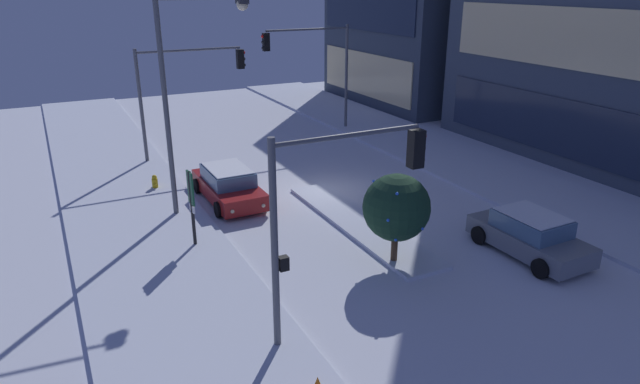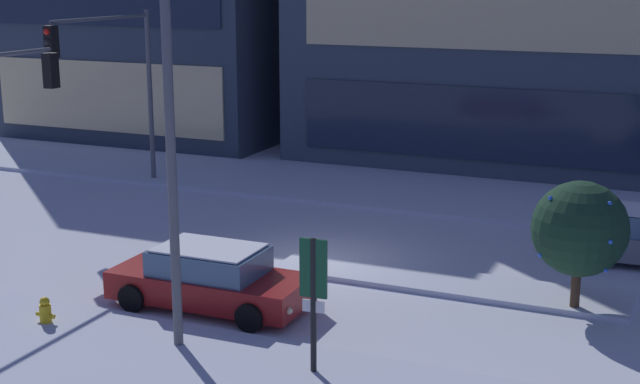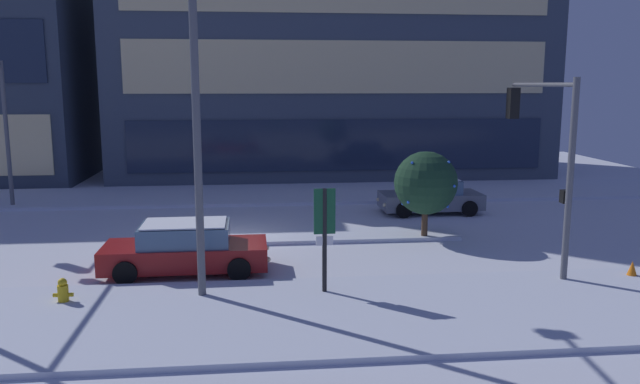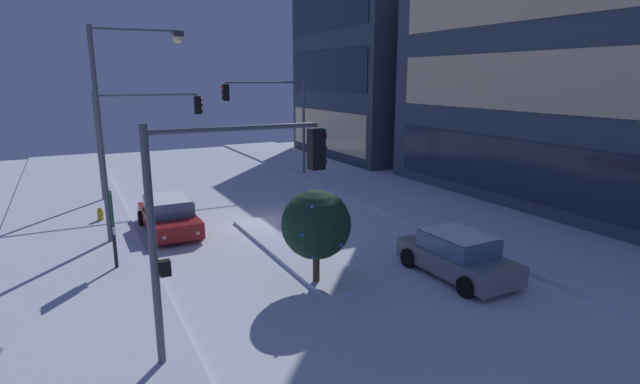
{
  "view_description": "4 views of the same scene",
  "coord_description": "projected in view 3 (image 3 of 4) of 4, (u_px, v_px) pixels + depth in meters",
  "views": [
    {
      "loc": [
        20.59,
        -10.81,
        8.86
      ],
      "look_at": [
        2.52,
        -1.65,
        1.14
      ],
      "focal_mm": 31.2,
      "sensor_mm": 36.0,
      "label": 1
    },
    {
      "loc": [
        9.31,
        -21.46,
        7.7
      ],
      "look_at": [
        0.1,
        -0.25,
        2.02
      ],
      "focal_mm": 50.13,
      "sensor_mm": 36.0,
      "label": 2
    },
    {
      "loc": [
        1.04,
        -22.13,
        5.43
      ],
      "look_at": [
        3.27,
        -0.93,
        1.74
      ],
      "focal_mm": 35.12,
      "sensor_mm": 36.0,
      "label": 3
    },
    {
      "loc": [
        20.04,
        -7.76,
        6.52
      ],
      "look_at": [
        4.06,
        0.51,
        2.29
      ],
      "focal_mm": 27.42,
      "sensor_mm": 36.0,
      "label": 4
    }
  ],
  "objects": [
    {
      "name": "ground",
      "position": [
        227.0,
        237.0,
        22.51
      ],
      "size": [
        52.0,
        52.0,
        0.0
      ],
      "primitive_type": "plane",
      "color": "silver"
    },
    {
      "name": "curb_strip_near",
      "position": [
        212.0,
        318.0,
        14.48
      ],
      "size": [
        52.0,
        5.2,
        0.14
      ],
      "primitive_type": "cube",
      "color": "silver",
      "rests_on": "ground"
    },
    {
      "name": "curb_strip_far",
      "position": [
        234.0,
        195.0,
        30.5
      ],
      "size": [
        52.0,
        5.2,
        0.14
      ],
      "primitive_type": "cube",
      "color": "silver",
      "rests_on": "ground"
    },
    {
      "name": "median_strip",
      "position": [
        331.0,
        236.0,
        22.35
      ],
      "size": [
        9.0,
        1.8,
        0.14
      ],
      "primitive_type": "cube",
      "color": "silver",
      "rests_on": "ground"
    },
    {
      "name": "car_near",
      "position": [
        186.0,
        249.0,
        18.12
      ],
      "size": [
        4.8,
        2.15,
        1.49
      ],
      "rotation": [
        0.0,
        0.0,
        0.01
      ],
      "color": "maroon",
      "rests_on": "ground"
    },
    {
      "name": "car_far",
      "position": [
        430.0,
        196.0,
        26.59
      ],
      "size": [
        4.34,
        2.13,
        1.49
      ],
      "rotation": [
        0.0,
        0.0,
        3.16
      ],
      "color": "slate",
      "rests_on": "ground"
    },
    {
      "name": "traffic_light_corner_near_right",
      "position": [
        543.0,
        138.0,
        18.25
      ],
      "size": [
        0.32,
        4.38,
        5.61
      ],
      "rotation": [
        0.0,
        0.0,
        1.57
      ],
      "color": "#565960",
      "rests_on": "ground"
    },
    {
      "name": "street_lamp_arched",
      "position": [
        201.0,
        83.0,
        15.89
      ],
      "size": [
        0.64,
        3.43,
        8.41
      ],
      "rotation": [
        0.0,
        0.0,
        1.49
      ],
      "color": "#565960",
      "rests_on": "ground"
    },
    {
      "name": "fire_hydrant",
      "position": [
        63.0,
        293.0,
        15.38
      ],
      "size": [
        0.48,
        0.26,
        0.73
      ],
      "color": "gold",
      "rests_on": "ground"
    },
    {
      "name": "parking_info_sign",
      "position": [
        325.0,
        229.0,
        15.89
      ],
      "size": [
        0.55,
        0.12,
        2.83
      ],
      "rotation": [
        0.0,
        0.0,
        1.63
      ],
      "color": "black",
      "rests_on": "ground"
    },
    {
      "name": "decorated_tree_median",
      "position": [
        426.0,
        183.0,
        21.77
      ],
      "size": [
        2.21,
        2.21,
        3.13
      ],
      "color": "#473323",
      "rests_on": "ground"
    },
    {
      "name": "construction_cone",
      "position": [
        632.0,
        270.0,
        17.51
      ],
      "size": [
        0.36,
        0.36,
        0.55
      ],
      "primitive_type": "cone",
      "color": "orange",
      "rests_on": "ground"
    }
  ]
}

